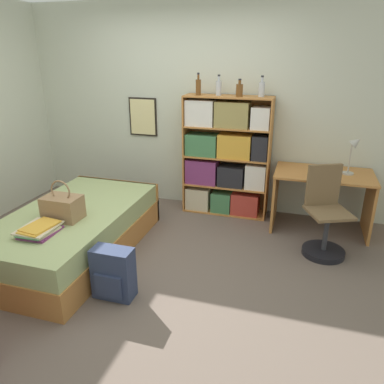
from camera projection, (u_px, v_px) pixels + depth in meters
ground_plane at (138, 262)px, 3.79m from camera, size 14.00×14.00×0.00m
wall_back at (188, 108)px, 4.87m from camera, size 10.00×0.09×2.60m
bed at (75, 231)px, 3.92m from camera, size 1.10×2.02×0.48m
handbag at (63, 207)px, 3.60m from camera, size 0.35×0.24×0.39m
book_stack_on_bed at (40, 230)px, 3.33m from camera, size 0.30×0.37×0.08m
bookcase at (226, 158)px, 4.72m from camera, size 1.08×0.33×1.50m
bottle_green at (198, 87)px, 4.47m from camera, size 0.06×0.06×0.26m
bottle_brown at (219, 87)px, 4.45m from camera, size 0.07×0.07×0.24m
bottle_clear at (239, 90)px, 4.35m from camera, size 0.08×0.08×0.20m
bottle_blue at (262, 89)px, 4.33m from camera, size 0.07×0.07×0.24m
desk at (322, 191)px, 4.34m from camera, size 1.09×0.66×0.70m
desk_lamp at (354, 148)px, 4.11m from camera, size 0.18×0.13×0.45m
desk_chair at (324, 226)px, 3.88m from camera, size 0.52×0.52×0.93m
backpack at (113, 274)px, 3.20m from camera, size 0.35×0.21×0.46m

